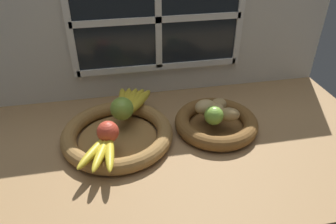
{
  "coord_description": "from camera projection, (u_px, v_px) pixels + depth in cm",
  "views": [
    {
      "loc": [
        -18.84,
        -87.17,
        66.83
      ],
      "look_at": [
        -2.0,
        -1.25,
        9.13
      ],
      "focal_mm": 33.98,
      "sensor_mm": 36.0,
      "label": 1
    }
  ],
  "objects": [
    {
      "name": "banana_bunch_front",
      "position": [
        102.0,
        151.0,
        0.93
      ],
      "size": [
        11.81,
        18.4,
        2.71
      ],
      "color": "gold",
      "rests_on": "fruit_bowl_left"
    },
    {
      "name": "lime_near",
      "position": [
        214.0,
        116.0,
        1.05
      ],
      "size": [
        6.39,
        6.39,
        6.39
      ],
      "primitive_type": "sphere",
      "color": "#7AAD3D",
      "rests_on": "fruit_bowl_right"
    },
    {
      "name": "potato_small",
      "position": [
        229.0,
        115.0,
        1.06
      ],
      "size": [
        8.0,
        6.21,
        4.84
      ],
      "primitive_type": "ellipsoid",
      "rotation": [
        0.0,
        0.0,
        6.03
      ],
      "color": "#A38451",
      "rests_on": "fruit_bowl_right"
    },
    {
      "name": "potato_large",
      "position": [
        217.0,
        111.0,
        1.09
      ],
      "size": [
        5.83,
        7.56,
        4.59
      ],
      "primitive_type": "ellipsoid",
      "rotation": [
        0.0,
        0.0,
        4.61
      ],
      "color": "tan",
      "rests_on": "fruit_bowl_right"
    },
    {
      "name": "fruit_bowl_right",
      "position": [
        216.0,
        123.0,
        1.11
      ],
      "size": [
        29.02,
        29.02,
        5.13
      ],
      "color": "brown",
      "rests_on": "ground_plane"
    },
    {
      "name": "back_wall",
      "position": [
        157.0,
        26.0,
        1.2
      ],
      "size": [
        140.0,
        4.6,
        55.0
      ],
      "color": "silver",
      "rests_on": "ground_plane"
    },
    {
      "name": "ground_plane",
      "position": [
        173.0,
        135.0,
        1.12
      ],
      "size": [
        140.0,
        90.0,
        3.0
      ],
      "primitive_type": "cube",
      "color": "#9E774C"
    },
    {
      "name": "apple_green_back",
      "position": [
        122.0,
        109.0,
        1.07
      ],
      "size": [
        7.9,
        7.9,
        7.9
      ],
      "primitive_type": "sphere",
      "color": "#7AA338",
      "rests_on": "fruit_bowl_left"
    },
    {
      "name": "potato_oblong",
      "position": [
        205.0,
        107.0,
        1.1
      ],
      "size": [
        7.85,
        6.44,
        5.17
      ],
      "primitive_type": "ellipsoid",
      "rotation": [
        0.0,
        0.0,
        3.24
      ],
      "color": "tan",
      "rests_on": "fruit_bowl_right"
    },
    {
      "name": "potato_back",
      "position": [
        219.0,
        104.0,
        1.12
      ],
      "size": [
        8.06,
        7.74,
        4.1
      ],
      "primitive_type": "ellipsoid",
      "rotation": [
        0.0,
        0.0,
        0.57
      ],
      "color": "#A38451",
      "rests_on": "fruit_bowl_right"
    },
    {
      "name": "apple_red_front",
      "position": [
        108.0,
        132.0,
        0.97
      ],
      "size": [
        6.81,
        6.81,
        6.81
      ],
      "primitive_type": "sphere",
      "color": "#CC422D",
      "rests_on": "fruit_bowl_left"
    },
    {
      "name": "banana_bunch_back",
      "position": [
        131.0,
        102.0,
        1.15
      ],
      "size": [
        13.68,
        20.2,
        3.35
      ],
      "color": "gold",
      "rests_on": "fruit_bowl_left"
    },
    {
      "name": "fruit_bowl_left",
      "position": [
        117.0,
        134.0,
        1.06
      ],
      "size": [
        37.02,
        37.02,
        5.13
      ],
      "color": "olive",
      "rests_on": "ground_plane"
    }
  ]
}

